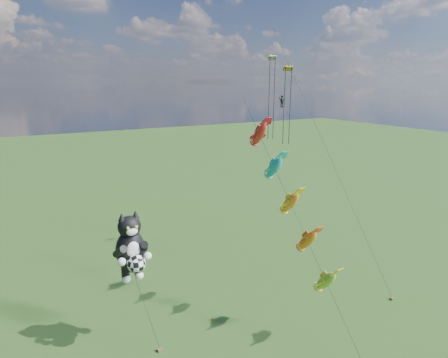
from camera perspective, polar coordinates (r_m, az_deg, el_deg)
cat_kite_rig at (r=31.03m, az=-13.96°, el=-10.05°), size 2.93×4.28×11.25m
fish_windsock_rig at (r=32.74m, az=10.08°, el=-3.60°), size 1.72×15.93×19.46m
parafoil_rig at (r=44.51m, az=9.23°, el=11.91°), size 4.22×17.18×27.00m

